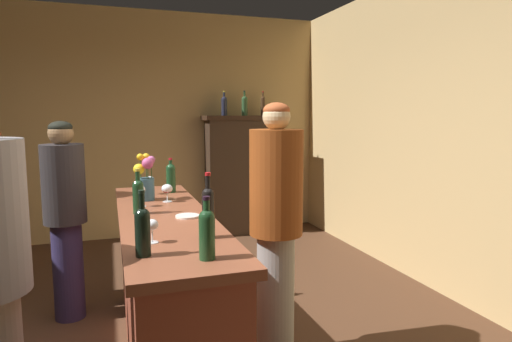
# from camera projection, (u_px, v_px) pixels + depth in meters

# --- Properties ---
(wall_back) EXTENTS (5.61, 0.12, 2.96)m
(wall_back) POSITION_uv_depth(u_px,v_px,m) (115.00, 126.00, 5.73)
(wall_back) COLOR tan
(wall_back) RESTS_ON ground
(wall_right) EXTENTS (0.12, 6.84, 2.96)m
(wall_right) POSITION_uv_depth(u_px,v_px,m) (504.00, 133.00, 3.39)
(wall_right) COLOR tan
(wall_right) RESTS_ON ground
(bar_counter) EXTENTS (0.57, 2.33, 0.99)m
(bar_counter) POSITION_uv_depth(u_px,v_px,m) (167.00, 287.00, 2.90)
(bar_counter) COLOR brown
(bar_counter) RESTS_ON ground
(display_cabinet) EXTENTS (1.10, 0.41, 1.61)m
(display_cabinet) POSITION_uv_depth(u_px,v_px,m) (244.00, 172.00, 6.06)
(display_cabinet) COLOR #34251A
(display_cabinet) RESTS_ON ground
(wine_bottle_rose) EXTENTS (0.07, 0.07, 0.28)m
(wine_bottle_rose) POSITION_uv_depth(u_px,v_px,m) (207.00, 231.00, 1.94)
(wine_bottle_rose) COLOR #1B3D1F
(wine_bottle_rose) RESTS_ON bar_counter
(wine_bottle_syrah) EXTENTS (0.07, 0.07, 0.30)m
(wine_bottle_syrah) POSITION_uv_depth(u_px,v_px,m) (143.00, 229.00, 1.98)
(wine_bottle_syrah) COLOR black
(wine_bottle_syrah) RESTS_ON bar_counter
(wine_bottle_malbec) EXTENTS (0.07, 0.07, 0.34)m
(wine_bottle_malbec) POSITION_uv_depth(u_px,v_px,m) (208.00, 209.00, 2.28)
(wine_bottle_malbec) COLOR black
(wine_bottle_malbec) RESTS_ON bar_counter
(wine_bottle_merlot) EXTENTS (0.07, 0.07, 0.29)m
(wine_bottle_merlot) POSITION_uv_depth(u_px,v_px,m) (138.00, 194.00, 2.84)
(wine_bottle_merlot) COLOR #19381E
(wine_bottle_merlot) RESTS_ON bar_counter
(wine_bottle_chardonnay) EXTENTS (0.08, 0.08, 0.28)m
(wine_bottle_chardonnay) POSITION_uv_depth(u_px,v_px,m) (171.00, 177.00, 3.63)
(wine_bottle_chardonnay) COLOR #193E20
(wine_bottle_chardonnay) RESTS_ON bar_counter
(wine_glass_front) EXTENTS (0.07, 0.07, 0.15)m
(wine_glass_front) POSITION_uv_depth(u_px,v_px,m) (141.00, 191.00, 3.06)
(wine_glass_front) COLOR white
(wine_glass_front) RESTS_ON bar_counter
(wine_glass_mid) EXTENTS (0.08, 0.08, 0.13)m
(wine_glass_mid) POSITION_uv_depth(u_px,v_px,m) (167.00, 190.00, 3.23)
(wine_glass_mid) COLOR white
(wine_glass_mid) RESTS_ON bar_counter
(wine_glass_rear) EXTENTS (0.06, 0.06, 0.12)m
(wine_glass_rear) POSITION_uv_depth(u_px,v_px,m) (152.00, 226.00, 2.19)
(wine_glass_rear) COLOR white
(wine_glass_rear) RESTS_ON bar_counter
(wine_glass_spare) EXTENTS (0.07, 0.07, 0.15)m
(wine_glass_spare) POSITION_uv_depth(u_px,v_px,m) (150.00, 181.00, 3.54)
(wine_glass_spare) COLOR white
(wine_glass_spare) RESTS_ON bar_counter
(flower_arrangement) EXTENTS (0.16, 0.15, 0.35)m
(flower_arrangement) POSITION_uv_depth(u_px,v_px,m) (145.00, 180.00, 3.29)
(flower_arrangement) COLOR #335B6E
(flower_arrangement) RESTS_ON bar_counter
(cheese_plate) EXTENTS (0.15, 0.15, 0.01)m
(cheese_plate) POSITION_uv_depth(u_px,v_px,m) (188.00, 216.00, 2.76)
(cheese_plate) COLOR white
(cheese_plate) RESTS_ON bar_counter
(display_bottle_left) EXTENTS (0.08, 0.08, 0.32)m
(display_bottle_left) POSITION_uv_depth(u_px,v_px,m) (224.00, 105.00, 5.86)
(display_bottle_left) COLOR #222639
(display_bottle_left) RESTS_ON display_cabinet
(display_bottle_midleft) EXTENTS (0.08, 0.08, 0.33)m
(display_bottle_midleft) POSITION_uv_depth(u_px,v_px,m) (245.00, 105.00, 5.95)
(display_bottle_midleft) COLOR #2F522E
(display_bottle_midleft) RESTS_ON display_cabinet
(display_bottle_center) EXTENTS (0.06, 0.06, 0.33)m
(display_bottle_center) POSITION_uv_depth(u_px,v_px,m) (263.00, 105.00, 6.03)
(display_bottle_center) COLOR #48311D
(display_bottle_center) RESTS_ON display_cabinet
(patron_redhead) EXTENTS (0.32, 0.32, 1.58)m
(patron_redhead) POSITION_uv_depth(u_px,v_px,m) (65.00, 211.00, 3.46)
(patron_redhead) COLOR #2D264C
(patron_redhead) RESTS_ON ground
(bartender) EXTENTS (0.34, 0.34, 1.70)m
(bartender) POSITION_uv_depth(u_px,v_px,m) (276.00, 223.00, 2.83)
(bartender) COLOR gray
(bartender) RESTS_ON ground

